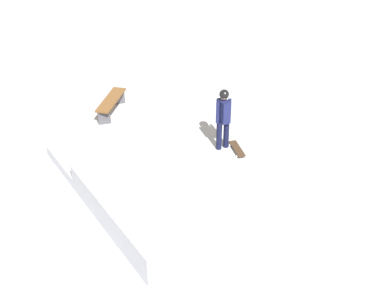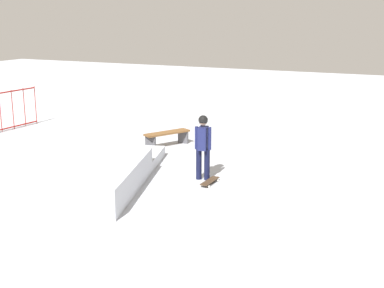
{
  "view_description": "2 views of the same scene",
  "coord_description": "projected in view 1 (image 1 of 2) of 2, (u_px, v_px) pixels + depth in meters",
  "views": [
    {
      "loc": [
        -8.25,
        1.92,
        7.27
      ],
      "look_at": [
        1.43,
        -0.94,
        0.9
      ],
      "focal_mm": 46.77,
      "sensor_mm": 36.0,
      "label": 1
    },
    {
      "loc": [
        -9.56,
        -7.43,
        4.23
      ],
      "look_at": [
        2.14,
        -1.88,
        1.0
      ],
      "focal_mm": 48.51,
      "sensor_mm": 36.0,
      "label": 2
    }
  ],
  "objects": [
    {
      "name": "park_bench",
      "position": [
        111.0,
        103.0,
        14.92
      ],
      "size": [
        1.6,
        1.11,
        0.48
      ],
      "rotation": [
        0.0,
        0.0,
        5.79
      ],
      "color": "brown",
      "rests_on": "ground"
    },
    {
      "name": "skater",
      "position": [
        223.0,
        115.0,
        12.94
      ],
      "size": [
        0.42,
        0.43,
        1.73
      ],
      "rotation": [
        0.0,
        0.0,
        3.34
      ],
      "color": "black",
      "rests_on": "ground"
    },
    {
      "name": "skate_ramp",
      "position": [
        149.0,
        189.0,
        11.39
      ],
      "size": [
        5.93,
        4.07,
        0.74
      ],
      "rotation": [
        0.0,
        0.0,
        0.3
      ],
      "color": "silver",
      "rests_on": "ground"
    },
    {
      "name": "ground_plane",
      "position": [
        169.0,
        218.0,
        11.03
      ],
      "size": [
        60.0,
        60.0,
        0.0
      ],
      "primitive_type": "plane",
      "color": "#B2B7C1"
    },
    {
      "name": "skateboard",
      "position": [
        237.0,
        149.0,
        13.28
      ],
      "size": [
        0.8,
        0.27,
        0.09
      ],
      "rotation": [
        0.0,
        0.0,
        3.12
      ],
      "color": "#3F2D1E",
      "rests_on": "ground"
    }
  ]
}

